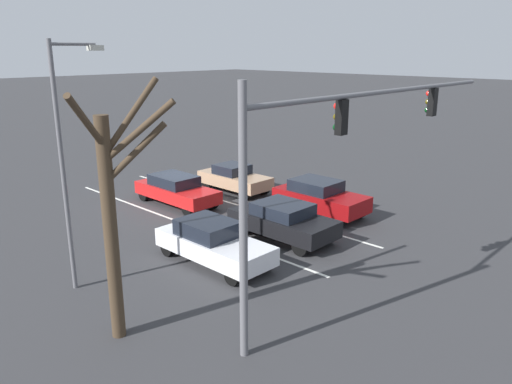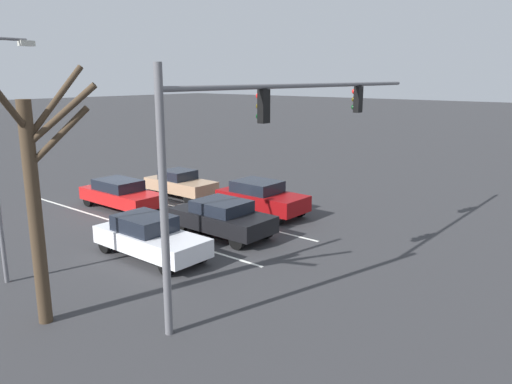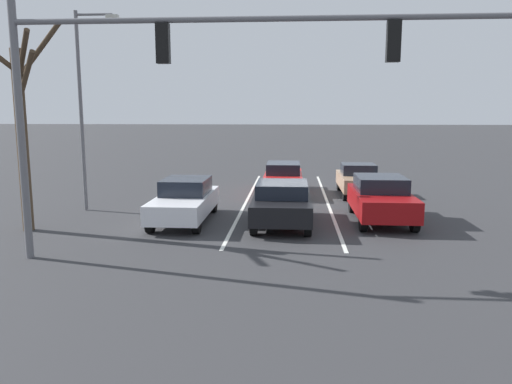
{
  "view_description": "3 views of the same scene",
  "coord_description": "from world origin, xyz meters",
  "px_view_note": "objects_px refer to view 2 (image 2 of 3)",
  "views": [
    {
      "loc": [
        14.24,
        18.72,
        7.22
      ],
      "look_at": [
        0.27,
        5.4,
        1.69
      ],
      "focal_mm": 35.0,
      "sensor_mm": 36.0,
      "label": 1
    },
    {
      "loc": [
        14.06,
        20.08,
        6.3
      ],
      "look_at": [
        -0.65,
        7.86,
        1.85
      ],
      "focal_mm": 35.0,
      "sensor_mm": 36.0,
      "label": 2
    },
    {
      "loc": [
        -0.22,
        23.45,
        3.86
      ],
      "look_at": [
        0.98,
        7.11,
        1.18
      ],
      "focal_mm": 35.0,
      "sensor_mm": 36.0,
      "label": 3
    }
  ],
  "objects_px": {
    "car_maroon_leftlane_front": "(261,197)",
    "bare_tree_near": "(38,193)",
    "car_white_rightlane_front": "(149,237)",
    "car_black_midlane_front": "(222,217)",
    "car_red_midlane_second": "(121,194)",
    "traffic_signal_gantry": "(268,128)",
    "car_tan_leftlane_second": "(180,184)"
  },
  "relations": [
    {
      "from": "car_tan_leftlane_second",
      "to": "bare_tree_near",
      "type": "bearing_deg",
      "value": 34.01
    },
    {
      "from": "car_red_midlane_second",
      "to": "traffic_signal_gantry",
      "type": "relative_size",
      "value": 0.36
    },
    {
      "from": "car_white_rightlane_front",
      "to": "car_black_midlane_front",
      "type": "distance_m",
      "value": 3.43
    },
    {
      "from": "bare_tree_near",
      "to": "car_tan_leftlane_second",
      "type": "bearing_deg",
      "value": -145.99
    },
    {
      "from": "car_red_midlane_second",
      "to": "car_tan_leftlane_second",
      "type": "xyz_separation_m",
      "value": [
        -3.47,
        0.41,
        -0.01
      ]
    },
    {
      "from": "car_black_midlane_front",
      "to": "car_maroon_leftlane_front",
      "type": "distance_m",
      "value": 3.55
    },
    {
      "from": "car_black_midlane_front",
      "to": "traffic_signal_gantry",
      "type": "height_order",
      "value": "traffic_signal_gantry"
    },
    {
      "from": "car_red_midlane_second",
      "to": "car_tan_leftlane_second",
      "type": "relative_size",
      "value": 1.14
    },
    {
      "from": "traffic_signal_gantry",
      "to": "bare_tree_near",
      "type": "xyz_separation_m",
      "value": [
        5.53,
        -2.88,
        -1.37
      ]
    },
    {
      "from": "car_black_midlane_front",
      "to": "car_maroon_leftlane_front",
      "type": "xyz_separation_m",
      "value": [
        -3.47,
        -0.79,
        0.04
      ]
    },
    {
      "from": "car_maroon_leftlane_front",
      "to": "car_red_midlane_second",
      "type": "bearing_deg",
      "value": -58.92
    },
    {
      "from": "car_black_midlane_front",
      "to": "car_tan_leftlane_second",
      "type": "distance_m",
      "value": 7.12
    },
    {
      "from": "car_black_midlane_front",
      "to": "car_tan_leftlane_second",
      "type": "relative_size",
      "value": 1.08
    },
    {
      "from": "car_tan_leftlane_second",
      "to": "traffic_signal_gantry",
      "type": "distance_m",
      "value": 12.92
    },
    {
      "from": "car_black_midlane_front",
      "to": "car_maroon_leftlane_front",
      "type": "relative_size",
      "value": 1.02
    },
    {
      "from": "car_red_midlane_second",
      "to": "car_maroon_leftlane_front",
      "type": "bearing_deg",
      "value": 121.08
    },
    {
      "from": "car_white_rightlane_front",
      "to": "car_black_midlane_front",
      "type": "relative_size",
      "value": 1.05
    },
    {
      "from": "car_white_rightlane_front",
      "to": "car_red_midlane_second",
      "type": "distance_m",
      "value": 7.21
    },
    {
      "from": "car_maroon_leftlane_front",
      "to": "bare_tree_near",
      "type": "relative_size",
      "value": 0.64
    },
    {
      "from": "car_white_rightlane_front",
      "to": "car_black_midlane_front",
      "type": "height_order",
      "value": "car_white_rightlane_front"
    },
    {
      "from": "car_red_midlane_second",
      "to": "car_tan_leftlane_second",
      "type": "height_order",
      "value": "car_tan_leftlane_second"
    },
    {
      "from": "car_maroon_leftlane_front",
      "to": "car_tan_leftlane_second",
      "type": "xyz_separation_m",
      "value": [
        0.08,
        -5.47,
        -0.08
      ]
    },
    {
      "from": "car_red_midlane_second",
      "to": "bare_tree_near",
      "type": "xyz_separation_m",
      "value": [
        8.08,
        8.2,
        2.72
      ]
    },
    {
      "from": "car_white_rightlane_front",
      "to": "car_tan_leftlane_second",
      "type": "height_order",
      "value": "car_white_rightlane_front"
    },
    {
      "from": "car_red_midlane_second",
      "to": "car_black_midlane_front",
      "type": "bearing_deg",
      "value": 90.7
    },
    {
      "from": "car_white_rightlane_front",
      "to": "car_maroon_leftlane_front",
      "type": "distance_m",
      "value": 6.9
    },
    {
      "from": "car_black_midlane_front",
      "to": "car_red_midlane_second",
      "type": "bearing_deg",
      "value": -89.3
    },
    {
      "from": "car_white_rightlane_front",
      "to": "car_maroon_leftlane_front",
      "type": "relative_size",
      "value": 1.07
    },
    {
      "from": "car_maroon_leftlane_front",
      "to": "traffic_signal_gantry",
      "type": "height_order",
      "value": "traffic_signal_gantry"
    },
    {
      "from": "car_black_midlane_front",
      "to": "car_red_midlane_second",
      "type": "distance_m",
      "value": 6.68
    },
    {
      "from": "traffic_signal_gantry",
      "to": "car_red_midlane_second",
      "type": "bearing_deg",
      "value": -102.95
    },
    {
      "from": "car_white_rightlane_front",
      "to": "traffic_signal_gantry",
      "type": "relative_size",
      "value": 0.35
    }
  ]
}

